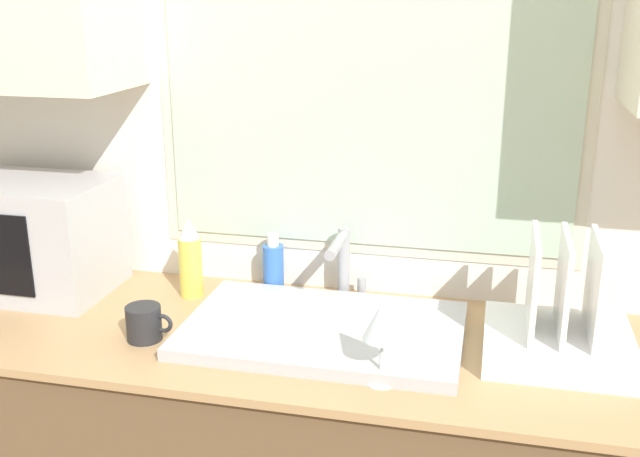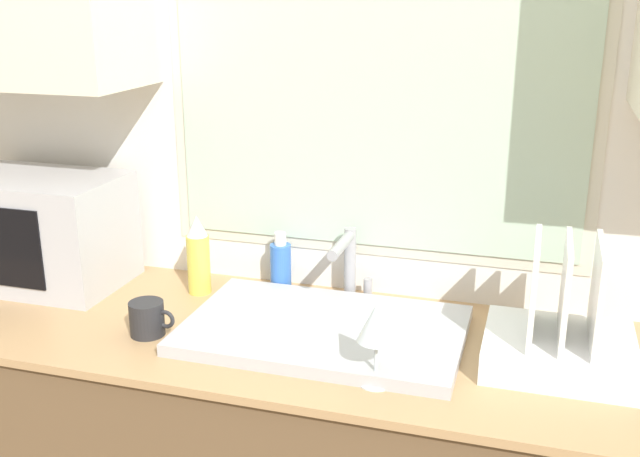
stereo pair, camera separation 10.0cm
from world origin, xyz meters
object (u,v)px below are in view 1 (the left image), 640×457
Objects in this scene: mug_near_sink at (145,323)px; faucet at (343,259)px; microwave at (26,236)px; wine_glass at (382,323)px; spray_bottle at (190,259)px; dish_rack at (558,332)px; soap_bottle at (273,266)px.

faucet is at bearing 38.55° from mug_near_sink.
faucet is 1.70× the size of mug_near_sink.
wine_glass is (1.02, -0.29, -0.02)m from microwave.
mug_near_sink is (-0.00, -0.28, -0.06)m from spray_bottle.
spray_bottle is (-0.94, 0.16, 0.04)m from dish_rack.
dish_rack is 1.46× the size of spray_bottle.
dish_rack is 1.94× the size of soap_bottle.
mug_near_sink is (-0.41, -0.33, -0.08)m from faucet.
soap_bottle is (-0.20, 0.03, -0.05)m from faucet.
faucet is 0.41m from spray_bottle.
microwave reaches higher than wine_glass.
dish_rack reaches higher than mug_near_sink.
dish_rack reaches higher than faucet.
soap_bottle is 0.57m from wine_glass.
faucet is 1.06× the size of wine_glass.
spray_bottle is at bearing -158.12° from soap_bottle.
soap_bottle is (-0.73, 0.24, 0.00)m from dish_rack.
microwave is 2.45× the size of wine_glass.
wine_glass is (0.16, -0.40, 0.02)m from faucet.
faucet reaches higher than mug_near_sink.
soap_bottle is at bearing 130.25° from wine_glass.
wine_glass reaches higher than mug_near_sink.
spray_bottle is 0.67m from wine_glass.
faucet is 0.57m from dish_rack.
spray_bottle is 0.22m from soap_bottle.
faucet is 0.89× the size of spray_bottle.
microwave is 1.41× the size of dish_rack.
microwave reaches higher than dish_rack.
wine_glass is (-0.37, -0.19, 0.07)m from dish_rack.
dish_rack is at bearing -9.64° from spray_bottle.
mug_near_sink is at bearing -26.34° from microwave.
spray_bottle reaches higher than faucet.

